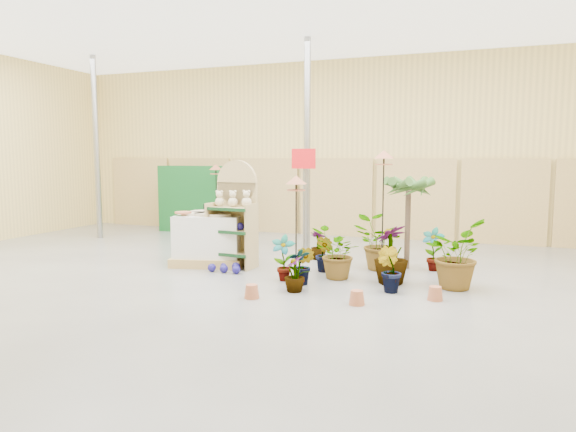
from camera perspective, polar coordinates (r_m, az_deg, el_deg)
name	(u,v)px	position (r m, az deg, el deg)	size (l,w,h in m)	color
room	(259,146)	(8.52, -3.29, 7.79)	(15.20, 12.10, 4.70)	slate
display_shelf	(235,218)	(9.57, -5.88, -0.24)	(0.87, 0.59, 1.98)	tan
teddy_bears	(234,200)	(9.44, -6.03, 1.80)	(0.73, 0.18, 0.30)	beige
gazing_balls_shelf	(233,226)	(9.48, -6.16, -1.06)	(0.73, 0.25, 0.14)	navy
gazing_balls_floor	(226,268)	(9.23, -6.86, -5.71)	(0.63, 0.39, 0.15)	navy
pallet_stack	(211,239)	(9.92, -8.58, -2.52)	(1.56, 1.39, 0.99)	tan
charcoal_planters	(215,229)	(11.70, -8.10, -1.43)	(0.80, 0.50, 1.00)	black
trellis_stock	(193,199)	(14.12, -10.52, 1.85)	(2.00, 0.30, 1.80)	#10511D
offer_sign	(304,180)	(10.43, 1.77, 4.02)	(0.50, 0.08, 2.20)	gray
bird_table_front	(296,183)	(8.31, 0.91, 3.66)	(0.34, 0.34, 1.74)	black
bird_table_right	(384,159)	(8.90, 10.61, 6.23)	(0.34, 0.34, 2.15)	black
bird_table_back	(216,170)	(13.02, -8.02, 5.13)	(0.34, 0.34, 1.86)	black
palm	(409,185)	(9.51, 13.26, 3.32)	(0.70, 0.70, 1.78)	#4E3C2D
potted_plant_0	(283,258)	(8.45, -0.55, -4.69)	(0.40, 0.27, 0.76)	#315A20
potted_plant_1	(304,265)	(8.20, 1.77, -5.52)	(0.35, 0.28, 0.63)	#315A20
potted_plant_2	(337,253)	(8.59, 5.45, -4.16)	(0.78, 0.68, 0.87)	#315A20
potted_plant_3	(391,254)	(8.42, 11.40, -4.18)	(0.54, 0.54, 0.96)	#315A20
potted_plant_4	(433,249)	(9.55, 15.78, -3.57)	(0.41, 0.28, 0.78)	#315A20
potted_plant_5	(325,254)	(9.11, 4.12, -4.22)	(0.36, 0.29, 0.66)	#315A20
potted_plant_6	(378,243)	(9.38, 9.92, -2.97)	(0.89, 0.77, 0.99)	#315A20
potted_plant_7	(294,274)	(7.80, 0.72, -6.44)	(0.31, 0.31, 0.55)	#315A20
potted_plant_8	(299,269)	(7.90, 1.20, -5.89)	(0.34, 0.23, 0.65)	#315A20
potted_plant_9	(389,270)	(7.92, 11.18, -5.87)	(0.38, 0.30, 0.68)	#315A20
potted_plant_10	(455,254)	(8.38, 18.02, -4.04)	(0.96, 0.83, 1.07)	#315A20
potted_plant_11	(319,245)	(10.24, 3.43, -3.24)	(0.33, 0.33, 0.58)	#315A20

